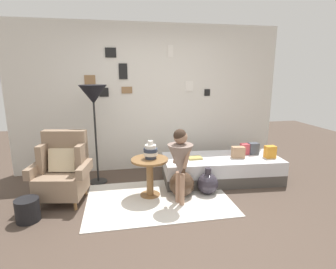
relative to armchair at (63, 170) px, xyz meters
The scene contains 17 objects.
ground_plane 1.64m from the armchair, 30.79° to the right, with size 12.00×12.00×0.00m, color #4C3D33.
gallery_wall 1.97m from the armchair, 40.03° to the left, with size 4.80×0.12×2.60m.
rug 1.39m from the armchair, 10.93° to the right, with size 1.99×1.34×0.01m, color silver.
armchair is the anchor object (origin of this frame).
daybed 2.46m from the armchair, ahead, with size 1.95×0.93×0.40m.
pillow_head 3.19m from the armchair, ahead, with size 0.17×0.12×0.20m, color orange.
pillow_mid 3.04m from the armchair, ahead, with size 0.16×0.12×0.20m, color #474C56.
pillow_back 2.93m from the armchair, ahead, with size 0.18×0.12×0.18m, color #D64C56.
pillow_extra 2.69m from the armchair, ahead, with size 0.20×0.12×0.18m, color tan.
side_table 1.20m from the armchair, ahead, with size 0.53×0.53×0.56m.
vase_striped 1.24m from the armchair, ahead, with size 0.20×0.20×0.26m.
floor_lamp 1.17m from the armchair, 52.91° to the left, with size 0.42×0.42×1.58m.
person_child 1.64m from the armchair, 15.35° to the right, with size 0.34×0.34×1.05m.
book_on_daybed 1.99m from the armchair, ahead, with size 0.22×0.16×0.03m, color tan.
demijohn_near 1.68m from the armchair, ahead, with size 0.37×0.37×0.45m.
demijohn_far 2.07m from the armchair, ahead, with size 0.31×0.31×0.40m.
magazine_basket 0.68m from the armchair, 124.17° to the right, with size 0.28×0.28×0.28m, color black.
Camera 1 is at (-0.59, -2.90, 1.75)m, focal length 28.61 mm.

